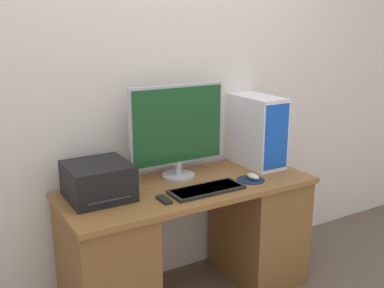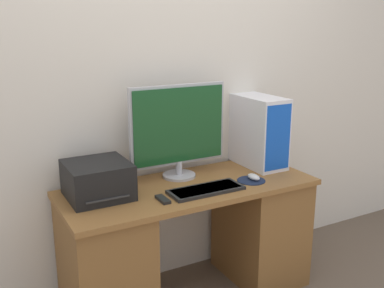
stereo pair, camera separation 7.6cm
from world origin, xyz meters
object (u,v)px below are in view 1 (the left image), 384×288
printer (98,181)px  remote_control (164,200)px  keyboard (207,189)px  computer_tower (256,131)px  monitor (178,128)px  mouse (253,176)px

printer → remote_control: printer is taller
keyboard → remote_control: keyboard is taller
keyboard → printer: 0.58m
keyboard → computer_tower: 0.63m
remote_control → monitor: bearing=50.6°
mouse → computer_tower: size_ratio=0.22×
printer → computer_tower: bearing=2.3°
monitor → remote_control: size_ratio=5.19×
printer → mouse: bearing=-12.1°
computer_tower → mouse: bearing=-130.8°
monitor → remote_control: bearing=-129.4°
mouse → remote_control: size_ratio=0.83×
monitor → keyboard: 0.41m
monitor → computer_tower: (0.55, -0.04, -0.08)m
monitor → keyboard: size_ratio=1.44×
monitor → computer_tower: size_ratio=1.35×
computer_tower → remote_control: computer_tower is taller
mouse → monitor: bearing=142.6°
keyboard → monitor: bearing=93.7°
keyboard → printer: size_ratio=1.26×
computer_tower → remote_control: size_ratio=3.85×
keyboard → mouse: size_ratio=4.33×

